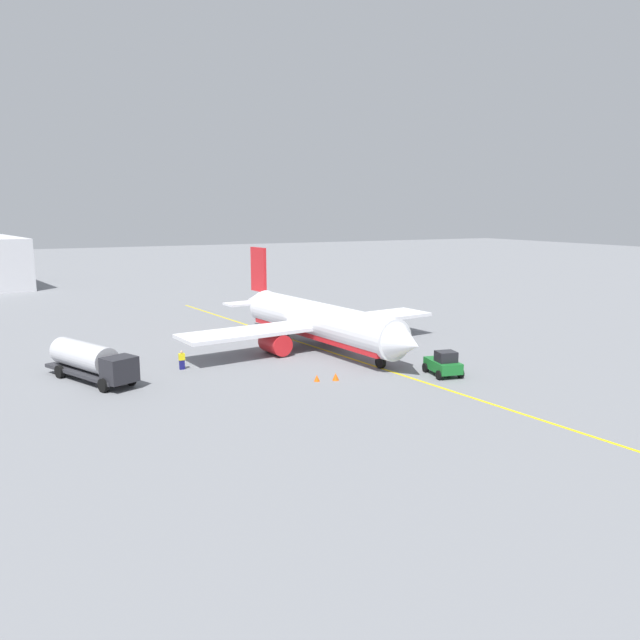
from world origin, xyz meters
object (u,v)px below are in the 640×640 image
Objects in this scene: airplane at (317,322)px; fuel_tanker at (91,361)px; safety_cone_nose at (336,377)px; safety_cone_wingtip at (317,378)px; pushback_tug at (444,364)px; refueling_worker at (182,360)px.

airplane is 22.62m from fuel_tanker.
safety_cone_wingtip is (-0.41, -1.55, -0.04)m from safety_cone_nose.
pushback_tug is at bearing 73.27° from safety_cone_wingtip.
refueling_worker is (-12.15, -19.64, -0.19)m from pushback_tug.
fuel_tanker is 2.72× the size of pushback_tug.
pushback_tug is at bearing 58.27° from refueling_worker.
refueling_worker is (-0.39, 7.68, -0.91)m from fuel_tanker.
pushback_tug is 6.20× the size of safety_cone_nose.
airplane is 15.06m from refueling_worker.
airplane reaches higher than fuel_tanker.
refueling_worker is at bearing -121.73° from pushback_tug.
airplane is 15.47m from pushback_tug.
fuel_tanker is 18.84m from safety_cone_wingtip.
fuel_tanker reaches higher than pushback_tug.
pushback_tug reaches higher than refueling_worker.
safety_cone_wingtip is at bearing -104.94° from safety_cone_nose.
airplane is 2.88× the size of fuel_tanker.
refueling_worker is 3.09× the size of safety_cone_wingtip.
safety_cone_wingtip is (8.57, 16.72, -1.45)m from fuel_tanker.
airplane is 7.83× the size of pushback_tug.
safety_cone_wingtip is (11.39, -5.70, -2.43)m from airplane.
refueling_worker reaches higher than safety_cone_wingtip.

